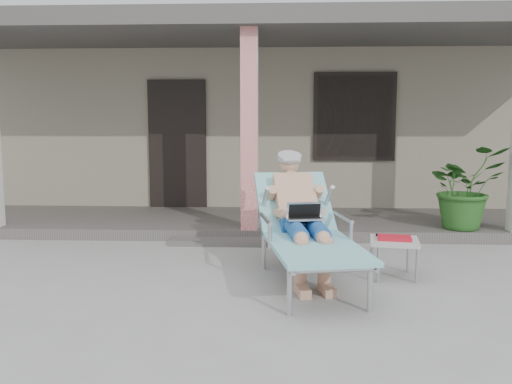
{
  "coord_description": "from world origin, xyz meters",
  "views": [
    {
      "loc": [
        0.41,
        -4.94,
        1.58
      ],
      "look_at": [
        0.16,
        0.6,
        0.85
      ],
      "focal_mm": 38.0,
      "sensor_mm": 36.0,
      "label": 1
    }
  ],
  "objects": [
    {
      "name": "ground",
      "position": [
        0.0,
        0.0,
        0.0
      ],
      "size": [
        60.0,
        60.0,
        0.0
      ],
      "primitive_type": "plane",
      "color": "#9E9E99",
      "rests_on": "ground"
    },
    {
      "name": "house",
      "position": [
        0.0,
        6.5,
        1.67
      ],
      "size": [
        10.4,
        5.4,
        3.3
      ],
      "color": "gray",
      "rests_on": "ground"
    },
    {
      "name": "porch_deck",
      "position": [
        0.0,
        3.0,
        0.07
      ],
      "size": [
        10.0,
        2.0,
        0.15
      ],
      "primitive_type": "cube",
      "color": "#605B56",
      "rests_on": "ground"
    },
    {
      "name": "porch_overhang",
      "position": [
        0.0,
        2.95,
        2.79
      ],
      "size": [
        10.0,
        2.3,
        2.85
      ],
      "color": "silver",
      "rests_on": "porch_deck"
    },
    {
      "name": "porch_step",
      "position": [
        0.0,
        1.85,
        0.04
      ],
      "size": [
        2.0,
        0.3,
        0.07
      ],
      "primitive_type": "cube",
      "color": "#605B56",
      "rests_on": "ground"
    },
    {
      "name": "lounger",
      "position": [
        0.64,
        0.38,
        0.83
      ],
      "size": [
        1.13,
        2.14,
        1.35
      ],
      "rotation": [
        0.0,
        0.0,
        0.18
      ],
      "color": "#B7B7BC",
      "rests_on": "ground"
    },
    {
      "name": "side_table",
      "position": [
        1.56,
        0.46,
        0.36
      ],
      "size": [
        0.54,
        0.54,
        0.42
      ],
      "rotation": [
        0.0,
        0.0,
        -0.16
      ],
      "color": "#B7B6B1",
      "rests_on": "ground"
    },
    {
      "name": "potted_palm",
      "position": [
        2.86,
        2.32,
        0.71
      ],
      "size": [
        1.21,
        1.12,
        1.11
      ],
      "primitive_type": "imported",
      "rotation": [
        0.0,
        0.0,
        0.29
      ],
      "color": "#26591E",
      "rests_on": "porch_deck"
    }
  ]
}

